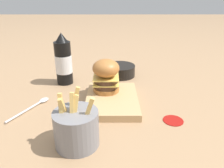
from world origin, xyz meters
name	(u,v)px	position (x,y,z in m)	size (l,w,h in m)	color
ground_plane	(91,110)	(0.00, 0.00, 0.00)	(6.00, 6.00, 0.00)	#9E7A56
serving_board	(112,100)	(-0.05, 0.07, 0.01)	(0.25, 0.18, 0.02)	tan
burger	(106,75)	(-0.10, 0.05, 0.09)	(0.10, 0.10, 0.12)	#AD6B33
ketchup_bottle	(63,61)	(-0.24, -0.13, 0.10)	(0.07, 0.07, 0.22)	black
fries_basket	(76,128)	(0.17, -0.02, 0.05)	(0.12, 0.12, 0.15)	slate
side_bowl	(120,70)	(-0.32, 0.11, 0.03)	(0.14, 0.14, 0.05)	black
spoon	(37,104)	(-0.03, -0.20, 0.01)	(0.17, 0.10, 0.01)	silver
ketchup_puddle	(173,120)	(0.07, 0.26, 0.00)	(0.06, 0.06, 0.00)	#9E140F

